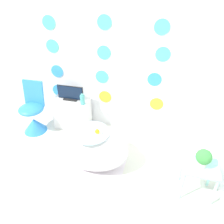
% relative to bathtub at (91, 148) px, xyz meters
% --- Properties ---
extents(ground_plane, '(12.00, 12.00, 0.00)m').
position_rel_bathtub_xyz_m(ground_plane, '(-0.08, -0.64, -0.30)').
color(ground_plane, silver).
extents(wall_back_dotted, '(4.57, 0.05, 2.60)m').
position_rel_bathtub_xyz_m(wall_back_dotted, '(-0.08, 1.01, 1.00)').
color(wall_back_dotted, white).
rests_on(wall_back_dotted, ground_plane).
extents(rug, '(0.96, 0.73, 0.01)m').
position_rel_bathtub_xyz_m(rug, '(-0.01, -0.08, -0.29)').
color(rug, silver).
rests_on(rug, ground_plane).
extents(bathtub, '(1.03, 0.63, 0.59)m').
position_rel_bathtub_xyz_m(bathtub, '(0.00, 0.00, 0.00)').
color(bathtub, white).
rests_on(bathtub, ground_plane).
extents(rubber_duck, '(0.06, 0.07, 0.07)m').
position_rel_bathtub_xyz_m(rubber_duck, '(0.10, -0.02, 0.33)').
color(rubber_duck, yellow).
rests_on(rubber_duck, bathtub).
extents(chair, '(0.41, 0.41, 0.87)m').
position_rel_bathtub_xyz_m(chair, '(-1.21, 0.52, -0.02)').
color(chair, '#338CE0').
rests_on(chair, ground_plane).
extents(tv_cabinet, '(0.60, 0.32, 0.54)m').
position_rel_bathtub_xyz_m(tv_cabinet, '(-0.61, 0.80, -0.02)').
color(tv_cabinet, silver).
rests_on(tv_cabinet, ground_plane).
extents(tv, '(0.45, 0.12, 0.25)m').
position_rel_bathtub_xyz_m(tv, '(-0.61, 0.80, 0.36)').
color(tv, black).
rests_on(tv, tv_cabinet).
extents(vase, '(0.07, 0.07, 0.18)m').
position_rel_bathtub_xyz_m(vase, '(-0.37, 0.70, 0.33)').
color(vase, '#51B2AD').
rests_on(vase, tv_cabinet).
extents(side_table, '(0.41, 0.34, 0.45)m').
position_rel_bathtub_xyz_m(side_table, '(1.39, -0.15, 0.07)').
color(side_table, '#99E0D8').
rests_on(side_table, ground_plane).
extents(potted_plant_left, '(0.18, 0.18, 0.23)m').
position_rel_bathtub_xyz_m(potted_plant_left, '(1.39, -0.15, 0.29)').
color(potted_plant_left, beige).
rests_on(potted_plant_left, side_table).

